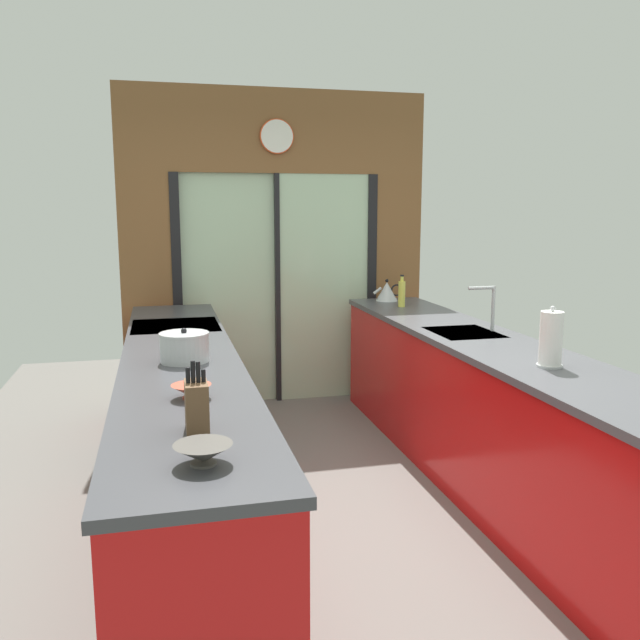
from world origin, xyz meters
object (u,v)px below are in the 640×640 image
oven_range (178,391)px  mixing_bowl_near (203,453)px  paper_towel_roll (551,340)px  knife_block (197,406)px  stock_pot (184,347)px  kettle (387,291)px  mixing_bowl_far (191,391)px  soap_bottle (402,293)px

oven_range → mixing_bowl_near: size_ratio=4.93×
paper_towel_roll → knife_block: bearing=-162.6°
stock_pot → kettle: bearing=46.8°
mixing_bowl_far → knife_block: (-0.00, -0.42, 0.06)m
mixing_bowl_near → stock_pot: stock_pot is taller
oven_range → mixing_bowl_near: 2.59m
mixing_bowl_near → kettle: bearing=61.8°
mixing_bowl_far → knife_block: size_ratio=0.65×
mixing_bowl_near → knife_block: 0.32m
oven_range → mixing_bowl_far: mixing_bowl_far is taller
soap_bottle → mixing_bowl_far: bearing=-128.6°
knife_block → stock_pot: knife_block is taller
paper_towel_roll → stock_pot: bearing=162.7°
knife_block → kettle: bearing=59.4°
oven_range → soap_bottle: bearing=13.4°
oven_range → paper_towel_roll: paper_towel_roll is taller
paper_towel_roll → mixing_bowl_near: bearing=-153.8°
knife_block → paper_towel_roll: bearing=17.4°
kettle → soap_bottle: (-0.00, -0.36, 0.03)m
oven_range → kettle: 2.04m
stock_pot → kettle: size_ratio=0.97×
knife_block → soap_bottle: same height
knife_block → kettle: size_ratio=0.98×
knife_block → stock_pot: size_ratio=1.01×
kettle → soap_bottle: soap_bottle is taller
stock_pot → mixing_bowl_near: bearing=-90.0°
stock_pot → kettle: (1.78, 1.90, 0.00)m
oven_range → mixing_bowl_near: (0.02, -2.54, 0.50)m
knife_block → soap_bottle: size_ratio=1.00×
soap_bottle → paper_towel_roll: (0.00, -2.09, 0.03)m
stock_pot → soap_bottle: (1.78, 1.54, 0.03)m
mixing_bowl_far → kettle: (1.78, 2.59, 0.05)m
oven_range → stock_pot: bearing=-89.0°
mixing_bowl_far → soap_bottle: 2.85m
knife_block → paper_towel_roll: size_ratio=0.83×
stock_pot → soap_bottle: soap_bottle is taller
knife_block → soap_bottle: bearing=56.1°
oven_range → paper_towel_roll: (1.80, -1.66, 0.60)m
mixing_bowl_far → knife_block: bearing=-90.0°
mixing_bowl_near → knife_block: size_ratio=0.72×
knife_block → paper_towel_roll: 1.87m
soap_bottle → kettle: bearing=89.7°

